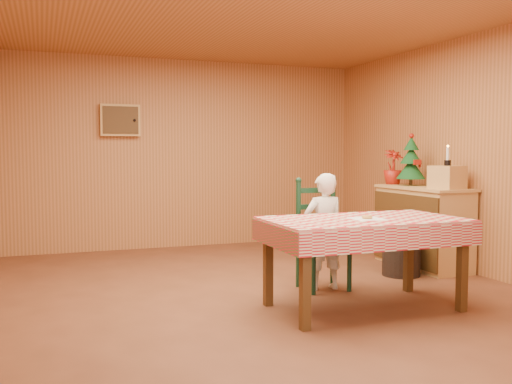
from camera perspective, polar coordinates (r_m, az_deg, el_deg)
ground at (r=5.35m, az=0.77°, el=-10.35°), size 6.00×6.00×0.00m
cabin_walls at (r=5.70m, az=-1.21°, el=9.03°), size 5.10×6.05×2.65m
dining_table at (r=4.89m, az=10.73°, el=-3.56°), size 1.66×0.96×0.77m
ladder_chair at (r=5.60m, az=6.51°, el=-4.47°), size 0.44×0.40×1.08m
seated_child at (r=5.54m, az=6.78°, el=-3.94°), size 0.41×0.27×1.12m
napkin at (r=4.84m, az=11.05°, el=-2.65°), size 0.27×0.27×0.00m
donut at (r=4.84m, az=11.05°, el=-2.45°), size 0.11×0.11×0.03m
shelf_unit at (r=6.86m, az=16.30°, el=-3.35°), size 0.54×1.24×0.93m
crate at (r=6.50m, az=18.57°, el=1.41°), size 0.36×0.36×0.25m
christmas_tree at (r=7.02m, az=15.25°, el=2.93°), size 0.34×0.34×0.62m
flower_arrangement at (r=7.23m, az=13.52°, el=2.46°), size 0.25×0.25×0.43m
candle_set at (r=6.50m, az=18.61°, el=3.08°), size 0.07×0.07×0.22m
storage_bin at (r=6.36m, az=14.32°, el=-6.30°), size 0.46×0.46×0.40m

